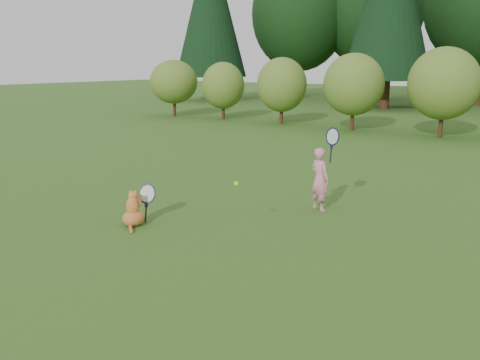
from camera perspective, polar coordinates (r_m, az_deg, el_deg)
The scene contains 5 objects.
ground at distance 7.55m, azimuth -4.72°, elevation -6.09°, with size 100.00×100.00×0.00m, color #235818.
shrub_row at distance 19.11m, azimuth 20.91°, elevation 8.66°, with size 28.00×3.00×2.80m, color #547123, non-canonical shape.
child at distance 8.84m, azimuth 8.54°, elevation 0.24°, with size 0.61×0.38×1.56m.
cat at distance 8.15m, azimuth -11.27°, elevation -2.83°, with size 0.54×0.84×0.73m.
tennis_ball at distance 7.37m, azimuth -0.40°, elevation -0.39°, with size 0.07×0.07×0.07m.
Camera 1 is at (4.55, -5.53, 2.40)m, focal length 40.00 mm.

